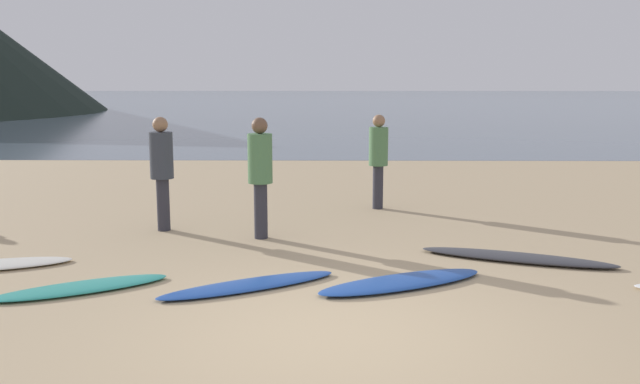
# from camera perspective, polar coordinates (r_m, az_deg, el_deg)

# --- Properties ---
(ground_plane) EXTENTS (120.00, 120.00, 0.20)m
(ground_plane) POSITION_cam_1_polar(r_m,az_deg,el_deg) (16.33, 0.93, 0.79)
(ground_plane) COLOR tan
(ground_plane) RESTS_ON ground
(ocean_water) EXTENTS (140.00, 100.00, 0.01)m
(ocean_water) POSITION_cam_1_polar(r_m,az_deg,el_deg) (69.72, 0.75, 7.62)
(ocean_water) COLOR slate
(ocean_water) RESTS_ON ground
(surfboard_2) EXTENTS (1.97, 1.40, 0.07)m
(surfboard_2) POSITION_cam_1_polar(r_m,az_deg,el_deg) (8.29, -19.36, -7.54)
(surfboard_2) COLOR teal
(surfboard_2) RESTS_ON ground
(surfboard_3) EXTENTS (2.13, 1.47, 0.07)m
(surfboard_3) POSITION_cam_1_polar(r_m,az_deg,el_deg) (7.96, -5.97, -7.74)
(surfboard_3) COLOR #1E479E
(surfboard_3) RESTS_ON ground
(surfboard_4) EXTENTS (2.19, 1.47, 0.08)m
(surfboard_4) POSITION_cam_1_polar(r_m,az_deg,el_deg) (8.06, 6.86, -7.47)
(surfboard_4) COLOR #1E479E
(surfboard_4) RESTS_ON ground
(surfboard_5) EXTENTS (2.54, 1.36, 0.09)m
(surfboard_5) POSITION_cam_1_polar(r_m,az_deg,el_deg) (9.43, 16.14, -5.26)
(surfboard_5) COLOR #333338
(surfboard_5) RESTS_ON ground
(person_1) EXTENTS (0.37, 0.37, 1.81)m
(person_1) POSITION_cam_1_polar(r_m,az_deg,el_deg) (10.14, -5.03, 2.03)
(person_1) COLOR #2D2D38
(person_1) RESTS_ON ground
(person_2) EXTENTS (0.36, 0.36, 1.79)m
(person_2) POSITION_cam_1_polar(r_m,az_deg,el_deg) (10.92, -13.10, 2.29)
(person_2) COLOR #2D2D38
(person_2) RESTS_ON ground
(person_3) EXTENTS (0.35, 0.35, 1.73)m
(person_3) POSITION_cam_1_polar(r_m,az_deg,el_deg) (12.48, 4.91, 3.22)
(person_3) COLOR #2D2D38
(person_3) RESTS_ON ground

